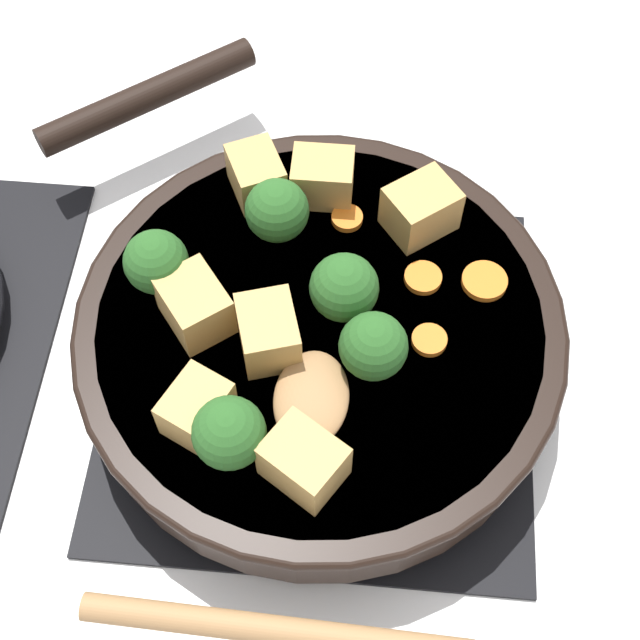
# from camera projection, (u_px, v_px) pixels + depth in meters

# --- Properties ---
(ground_plane) EXTENTS (2.40, 2.40, 0.00)m
(ground_plane) POSITION_uv_depth(u_px,v_px,m) (320.00, 371.00, 0.66)
(ground_plane) COLOR white
(front_burner_grate) EXTENTS (0.31, 0.31, 0.03)m
(front_burner_grate) POSITION_uv_depth(u_px,v_px,m) (320.00, 364.00, 0.65)
(front_burner_grate) COLOR black
(front_burner_grate) RESTS_ON ground_plane
(skillet_pan) EXTENTS (0.44, 0.41, 0.05)m
(skillet_pan) POSITION_uv_depth(u_px,v_px,m) (318.00, 333.00, 0.62)
(skillet_pan) COLOR black
(skillet_pan) RESTS_ON front_burner_grate
(wooden_spoon) EXTENTS (0.19, 0.22, 0.02)m
(wooden_spoon) POSITION_uv_depth(u_px,v_px,m) (292.00, 517.00, 0.52)
(wooden_spoon) COLOR #A87A4C
(wooden_spoon) RESTS_ON skillet_pan
(tofu_cube_center_large) EXTENTS (0.04, 0.04, 0.03)m
(tofu_cube_center_large) POSITION_uv_depth(u_px,v_px,m) (323.00, 178.00, 0.64)
(tofu_cube_center_large) COLOR tan
(tofu_cube_center_large) RESTS_ON skillet_pan
(tofu_cube_near_handle) EXTENTS (0.06, 0.06, 0.04)m
(tofu_cube_near_handle) POSITION_uv_depth(u_px,v_px,m) (195.00, 305.00, 0.58)
(tofu_cube_near_handle) COLOR tan
(tofu_cube_near_handle) RESTS_ON skillet_pan
(tofu_cube_east_chunk) EXTENTS (0.05, 0.05, 0.04)m
(tofu_cube_east_chunk) POSITION_uv_depth(u_px,v_px,m) (268.00, 332.00, 0.57)
(tofu_cube_east_chunk) COLOR tan
(tofu_cube_east_chunk) RESTS_ON skillet_pan
(tofu_cube_west_chunk) EXTENTS (0.05, 0.06, 0.04)m
(tofu_cube_west_chunk) POSITION_uv_depth(u_px,v_px,m) (304.00, 461.00, 0.53)
(tofu_cube_west_chunk) COLOR tan
(tofu_cube_west_chunk) RESTS_ON skillet_pan
(tofu_cube_back_piece) EXTENTS (0.05, 0.05, 0.03)m
(tofu_cube_back_piece) POSITION_uv_depth(u_px,v_px,m) (197.00, 409.00, 0.55)
(tofu_cube_back_piece) COLOR tan
(tofu_cube_back_piece) RESTS_ON skillet_pan
(tofu_cube_front_piece) EXTENTS (0.05, 0.05, 0.03)m
(tofu_cube_front_piece) POSITION_uv_depth(u_px,v_px,m) (256.00, 175.00, 0.64)
(tofu_cube_front_piece) COLOR tan
(tofu_cube_front_piece) RESTS_ON skillet_pan
(tofu_cube_mid_small) EXTENTS (0.06, 0.06, 0.04)m
(tofu_cube_mid_small) POSITION_uv_depth(u_px,v_px,m) (421.00, 209.00, 0.62)
(tofu_cube_mid_small) COLOR tan
(tofu_cube_mid_small) RESTS_ON skillet_pan
(broccoli_floret_near_spoon) EXTENTS (0.04, 0.04, 0.05)m
(broccoli_floret_near_spoon) POSITION_uv_depth(u_px,v_px,m) (156.00, 262.00, 0.59)
(broccoli_floret_near_spoon) COLOR #709956
(broccoli_floret_near_spoon) RESTS_ON skillet_pan
(broccoli_floret_center_top) EXTENTS (0.04, 0.04, 0.05)m
(broccoli_floret_center_top) POSITION_uv_depth(u_px,v_px,m) (277.00, 211.00, 0.61)
(broccoli_floret_center_top) COLOR #709956
(broccoli_floret_center_top) RESTS_ON skillet_pan
(broccoli_floret_east_rim) EXTENTS (0.05, 0.05, 0.05)m
(broccoli_floret_east_rim) POSITION_uv_depth(u_px,v_px,m) (344.00, 288.00, 0.58)
(broccoli_floret_east_rim) COLOR #709956
(broccoli_floret_east_rim) RESTS_ON skillet_pan
(broccoli_floret_west_rim) EXTENTS (0.05, 0.05, 0.05)m
(broccoli_floret_west_rim) POSITION_uv_depth(u_px,v_px,m) (229.00, 433.00, 0.53)
(broccoli_floret_west_rim) COLOR #709956
(broccoli_floret_west_rim) RESTS_ON skillet_pan
(broccoli_floret_north_edge) EXTENTS (0.04, 0.04, 0.05)m
(broccoli_floret_north_edge) POSITION_uv_depth(u_px,v_px,m) (373.00, 347.00, 0.56)
(broccoli_floret_north_edge) COLOR #709956
(broccoli_floret_north_edge) RESTS_ON skillet_pan
(carrot_slice_orange_thin) EXTENTS (0.03, 0.03, 0.01)m
(carrot_slice_orange_thin) POSITION_uv_depth(u_px,v_px,m) (423.00, 278.00, 0.61)
(carrot_slice_orange_thin) COLOR orange
(carrot_slice_orange_thin) RESTS_ON skillet_pan
(carrot_slice_near_center) EXTENTS (0.02, 0.02, 0.01)m
(carrot_slice_near_center) POSITION_uv_depth(u_px,v_px,m) (347.00, 218.00, 0.64)
(carrot_slice_near_center) COLOR orange
(carrot_slice_near_center) RESTS_ON skillet_pan
(carrot_slice_edge_slice) EXTENTS (0.03, 0.03, 0.01)m
(carrot_slice_edge_slice) POSITION_uv_depth(u_px,v_px,m) (484.00, 281.00, 0.61)
(carrot_slice_edge_slice) COLOR orange
(carrot_slice_edge_slice) RESTS_ON skillet_pan
(carrot_slice_under_broccoli) EXTENTS (0.02, 0.02, 0.01)m
(carrot_slice_under_broccoli) POSITION_uv_depth(u_px,v_px,m) (429.00, 340.00, 0.59)
(carrot_slice_under_broccoli) COLOR orange
(carrot_slice_under_broccoli) RESTS_ON skillet_pan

